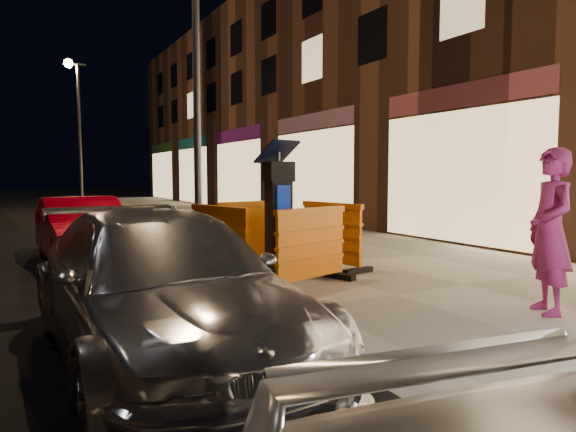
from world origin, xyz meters
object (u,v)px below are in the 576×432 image
car_silver (162,358)px  car_red (84,263)px  barrier_back (252,233)px  man (550,231)px  barrier_kerbside (219,243)px  barrier_front (311,247)px  barrier_bldgside (331,235)px  parking_kiosk (279,211)px

car_silver → car_red: 5.67m
barrier_back → man: size_ratio=0.76×
barrier_kerbside → car_red: barrier_kerbside is taller
barrier_front → barrier_kerbside: 1.34m
barrier_bldgside → parking_kiosk: bearing=80.1°
barrier_front → man: size_ratio=0.76×
barrier_kerbside → man: man is taller
car_silver → barrier_front: bearing=28.6°
barrier_bldgside → car_red: 4.76m
parking_kiosk → car_red: parking_kiosk is taller
barrier_front → car_red: (-2.38, 4.28, -0.68)m
car_silver → man: (3.91, -1.05, 1.04)m
barrier_back → barrier_kerbside: same height
car_red → man: (3.89, -6.72, 1.04)m
barrier_front → man: man is taller
barrier_front → car_silver: size_ratio=0.30×
barrier_back → car_red: size_ratio=0.36×
barrier_back → car_red: (-2.38, 2.38, -0.68)m
barrier_front → barrier_kerbside: size_ratio=1.00×
barrier_bldgside → car_silver: size_ratio=0.30×
barrier_back → car_silver: bearing=-135.0°
car_silver → man: man is taller
barrier_back → barrier_bldgside: same height
barrier_kerbside → man: bearing=-157.9°
man → car_red: bearing=-121.0°
barrier_back → car_red: 3.44m
barrier_front → man: (1.51, -2.44, 0.37)m
parking_kiosk → barrier_back: size_ratio=1.40×
barrier_kerbside → car_red: 3.69m
barrier_bldgside → car_red: (-3.33, 3.33, -0.68)m
barrier_kerbside → barrier_back: bearing=-58.9°
barrier_front → barrier_back: size_ratio=1.00×
barrier_bldgside → car_silver: bearing=115.0°
barrier_front → car_red: barrier_front is taller
man → barrier_bldgside: bearing=-141.7°
barrier_kerbside → car_red: bearing=9.3°
barrier_front → barrier_bldgside: bearing=28.1°
barrier_kerbside → barrier_bldgside: 1.90m
barrier_bldgside → car_silver: (-3.35, -2.34, -0.68)m
barrier_bldgside → man: bearing=179.5°
car_silver → car_red: bearing=88.3°
parking_kiosk → barrier_back: (0.00, 0.95, -0.42)m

